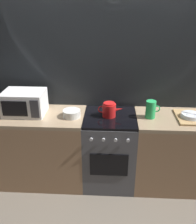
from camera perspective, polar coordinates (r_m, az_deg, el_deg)
The scene contains 10 objects.
ground_plane at distance 3.36m, azimuth 2.42°, elevation -14.90°, with size 8.00×8.00×0.00m, color #6B6054.
back_wall at distance 3.06m, azimuth 2.93°, elevation 6.74°, with size 3.60×0.05×2.40m.
counter_left at distance 3.23m, azimuth -13.77°, elevation -7.76°, with size 1.20×0.60×0.90m.
stove_unit at distance 3.10m, azimuth 2.57°, elevation -8.50°, with size 0.60×0.63×0.90m.
counter_right at distance 3.22m, azimuth 18.97°, elevation -8.53°, with size 1.20×0.60×0.90m.
microwave at distance 3.00m, azimuth -16.22°, elevation 2.02°, with size 0.46×0.35×0.27m.
kettle at distance 2.84m, azimuth 2.54°, elevation 0.54°, with size 0.28×0.15×0.17m.
mixing_bowl at distance 2.86m, azimuth -5.95°, elevation -0.33°, with size 0.20×0.20×0.08m, color silver.
pitcher at distance 2.86m, azimuth 11.80°, elevation 0.58°, with size 0.16×0.11×0.20m.
dish_pile at distance 3.00m, azimuth 20.09°, elevation -0.93°, with size 0.30×0.40×0.07m.
Camera 1 is at (0.01, -2.59, 2.15)m, focal length 40.61 mm.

